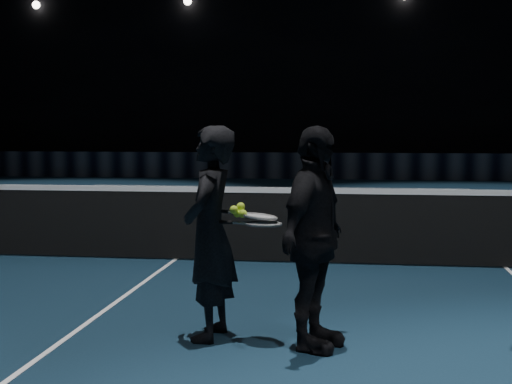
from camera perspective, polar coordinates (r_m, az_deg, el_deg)
floor at (r=9.28m, az=-6.48°, el=-5.41°), size 36.00×36.00×0.00m
wall_back at (r=27.14m, az=3.06°, el=12.02°), size 30.00×0.00×30.00m
court_lines at (r=9.28m, az=-6.48°, el=-5.38°), size 10.98×23.78×0.01m
net_mesh at (r=9.21m, az=-6.50°, el=-2.65°), size 12.80×0.02×0.86m
net_tape at (r=9.16m, az=-6.53°, el=0.23°), size 12.80×0.03×0.07m
sponsor_backdrop at (r=24.48m, az=2.52°, el=2.12°), size 22.00×0.15×0.90m
player_a at (r=5.67m, az=-3.71°, el=-3.30°), size 0.46×0.65×1.70m
player_b at (r=5.41m, az=4.66°, el=-3.72°), size 0.71×1.08×1.70m
racket_lower at (r=5.51m, az=0.62°, el=-2.57°), size 0.71×0.35×0.03m
racket_upper at (r=5.55m, az=0.26°, el=-1.96°), size 0.70×0.30×0.10m
tennis_balls at (r=5.56m, az=-1.27°, el=-1.56°), size 0.12×0.10×0.12m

